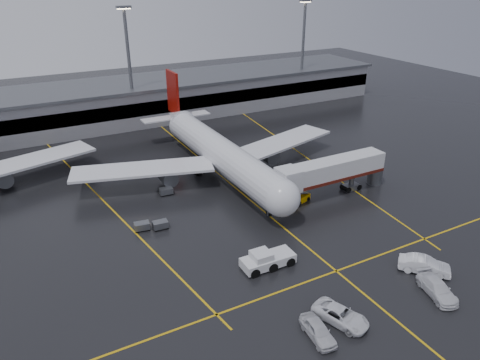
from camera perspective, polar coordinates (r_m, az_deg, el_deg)
ground at (r=70.27m, az=0.66°, el=-2.03°), size 220.00×220.00×0.00m
apron_line_centre at (r=70.26m, az=0.66°, el=-2.02°), size 0.25×90.00×0.02m
apron_line_stop at (r=54.89m, az=12.07°, el=-11.18°), size 60.00×0.25×0.02m
apron_line_left at (r=72.90m, az=-17.20°, el=-2.18°), size 9.99×69.35×0.02m
apron_line_right at (r=86.90m, az=7.89°, el=3.19°), size 7.57×69.64×0.02m
terminal at (r=110.57m, az=-11.63°, el=10.01°), size 122.00×19.00×8.60m
light_mast_mid at (r=101.52m, az=-13.84°, el=14.39°), size 3.00×1.20×25.45m
light_mast_right at (r=120.92m, az=7.97°, el=16.45°), size 3.00×1.20×25.45m
main_airliner at (r=76.44m, az=-2.85°, el=3.70°), size 48.80×45.60×14.10m
jet_bridge at (r=70.33m, az=11.57°, el=1.00°), size 19.90×3.40×6.05m
pushback_tractor at (r=54.03m, az=3.37°, el=-10.06°), size 6.49×2.88×2.30m
belt_loader at (r=69.07m, az=7.66°, el=-2.31°), size 3.45×2.26×2.02m
service_van_a at (r=47.78m, az=12.59°, el=-16.35°), size 4.45×6.29×1.59m
service_van_b at (r=54.23m, az=23.64°, el=-12.44°), size 3.74×6.03×1.63m
service_van_c at (r=57.17m, az=22.27°, el=-9.93°), size 5.31×5.61×1.89m
service_van_d at (r=45.79m, az=9.83°, el=-18.22°), size 2.42×4.93×1.62m
baggage_cart_a at (r=62.33m, az=-10.03°, el=-5.56°), size 2.07×1.41×1.12m
baggage_cart_b at (r=62.49m, az=-12.28°, el=-5.69°), size 2.16×1.57×1.12m
baggage_cart_c at (r=71.37m, az=-9.32°, el=-1.37°), size 2.10×1.46×1.12m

